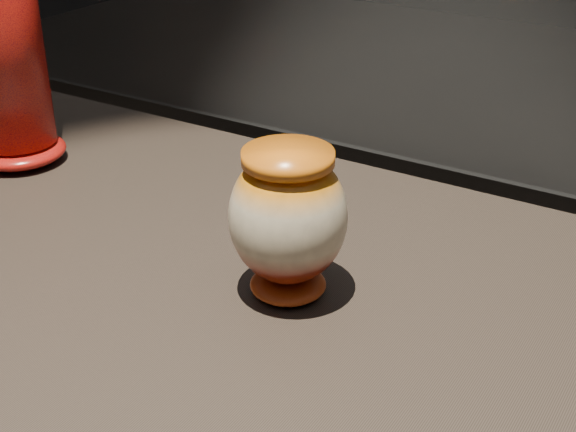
# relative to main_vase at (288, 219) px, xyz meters

# --- Properties ---
(main_vase) EXTENTS (0.16, 0.16, 0.16)m
(main_vase) POSITION_rel_main_vase_xyz_m (0.00, 0.00, 0.00)
(main_vase) COLOR maroon
(main_vase) RESTS_ON display_plinth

